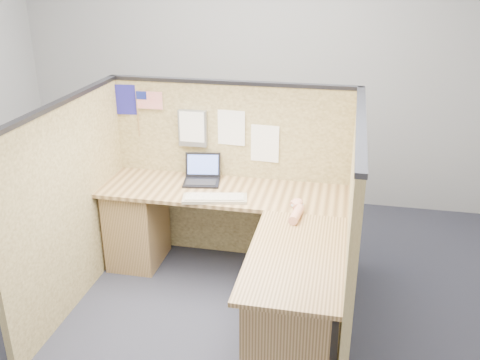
% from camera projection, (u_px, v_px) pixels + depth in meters
% --- Properties ---
extents(floor, '(5.00, 5.00, 0.00)m').
position_uv_depth(floor, '(203.00, 318.00, 3.88)').
color(floor, '#21242F').
rests_on(floor, ground).
extents(wall_back, '(5.00, 0.00, 5.00)m').
position_uv_depth(wall_back, '(259.00, 68.00, 5.38)').
color(wall_back, '#9FA1A4').
rests_on(wall_back, floor).
extents(cubicle_partitions, '(2.06, 1.83, 1.53)m').
position_uv_depth(cubicle_partitions, '(215.00, 198.00, 3.97)').
color(cubicle_partitions, brown).
rests_on(cubicle_partitions, floor).
extents(l_desk, '(1.95, 1.75, 0.73)m').
position_uv_depth(l_desk, '(235.00, 254.00, 3.95)').
color(l_desk, brown).
rests_on(l_desk, floor).
extents(laptop, '(0.32, 0.32, 0.21)m').
position_uv_depth(laptop, '(203.00, 175.00, 4.36)').
color(laptop, black).
rests_on(laptop, l_desk).
extents(keyboard, '(0.51, 0.26, 0.03)m').
position_uv_depth(keyboard, '(215.00, 198.00, 4.03)').
color(keyboard, gray).
rests_on(keyboard, l_desk).
extents(mouse, '(0.11, 0.09, 0.04)m').
position_uv_depth(mouse, '(297.00, 205.00, 3.91)').
color(mouse, silver).
rests_on(mouse, l_desk).
extents(hand_forearm, '(0.10, 0.35, 0.07)m').
position_uv_depth(hand_forearm, '(297.00, 211.00, 3.79)').
color(hand_forearm, tan).
rests_on(hand_forearm, l_desk).
extents(blue_poster, '(0.19, 0.02, 0.25)m').
position_uv_depth(blue_poster, '(127.00, 100.00, 4.41)').
color(blue_poster, navy).
rests_on(blue_poster, cubicle_partitions).
extents(american_flag, '(0.23, 0.01, 0.39)m').
position_uv_depth(american_flag, '(146.00, 102.00, 4.37)').
color(american_flag, olive).
rests_on(american_flag, cubicle_partitions).
extents(file_holder, '(0.23, 0.05, 0.30)m').
position_uv_depth(file_holder, '(193.00, 128.00, 4.35)').
color(file_holder, slate).
rests_on(file_holder, cubicle_partitions).
extents(paper_left, '(0.23, 0.02, 0.29)m').
position_uv_depth(paper_left, '(231.00, 128.00, 4.31)').
color(paper_left, white).
rests_on(paper_left, cubicle_partitions).
extents(paper_right, '(0.24, 0.02, 0.31)m').
position_uv_depth(paper_right, '(264.00, 144.00, 4.31)').
color(paper_right, white).
rests_on(paper_right, cubicle_partitions).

